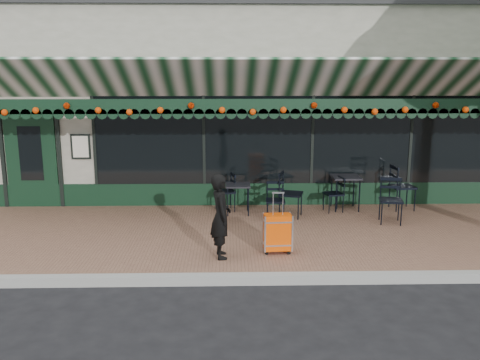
{
  "coord_description": "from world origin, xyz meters",
  "views": [
    {
      "loc": [
        -0.48,
        -7.16,
        3.08
      ],
      "look_at": [
        -0.26,
        1.6,
        1.23
      ],
      "focal_mm": 38.0,
      "sensor_mm": 36.0,
      "label": 1
    }
  ],
  "objects_px": {
    "woman": "(221,216)",
    "chair_b_left": "(225,192)",
    "chair_a_left": "(334,194)",
    "chair_a_right": "(403,187)",
    "suitcase": "(278,233)",
    "chair_a_front": "(391,201)",
    "cafe_table_a": "(346,180)",
    "cafe_table_b": "(238,187)",
    "chair_b_right": "(291,194)",
    "chair_b_front": "(275,201)"
  },
  "relations": [
    {
      "from": "cafe_table_a",
      "to": "chair_b_front",
      "type": "height_order",
      "value": "chair_b_front"
    },
    {
      "from": "cafe_table_a",
      "to": "chair_b_right",
      "type": "xyz_separation_m",
      "value": [
        -1.26,
        -0.56,
        -0.19
      ]
    },
    {
      "from": "chair_b_right",
      "to": "chair_a_left",
      "type": "bearing_deg",
      "value": -52.04
    },
    {
      "from": "cafe_table_b",
      "to": "chair_b_front",
      "type": "xyz_separation_m",
      "value": [
        0.75,
        -0.49,
        -0.18
      ]
    },
    {
      "from": "cafe_table_a",
      "to": "chair_b_left",
      "type": "bearing_deg",
      "value": -178.74
    },
    {
      "from": "woman",
      "to": "cafe_table_a",
      "type": "bearing_deg",
      "value": -51.31
    },
    {
      "from": "suitcase",
      "to": "chair_b_right",
      "type": "height_order",
      "value": "suitcase"
    },
    {
      "from": "cafe_table_b",
      "to": "chair_a_right",
      "type": "height_order",
      "value": "chair_a_right"
    },
    {
      "from": "chair_a_left",
      "to": "chair_a_right",
      "type": "xyz_separation_m",
      "value": [
        1.54,
        0.16,
        0.11
      ]
    },
    {
      "from": "woman",
      "to": "chair_b_right",
      "type": "bearing_deg",
      "value": -39.72
    },
    {
      "from": "suitcase",
      "to": "chair_a_right",
      "type": "distance_m",
      "value": 4.03
    },
    {
      "from": "chair_a_left",
      "to": "chair_b_left",
      "type": "bearing_deg",
      "value": -104.6
    },
    {
      "from": "chair_b_left",
      "to": "chair_b_right",
      "type": "xyz_separation_m",
      "value": [
        1.36,
        -0.5,
        0.06
      ]
    },
    {
      "from": "chair_a_front",
      "to": "chair_b_left",
      "type": "height_order",
      "value": "chair_a_front"
    },
    {
      "from": "chair_a_left",
      "to": "chair_b_left",
      "type": "height_order",
      "value": "chair_b_left"
    },
    {
      "from": "chair_a_left",
      "to": "woman",
      "type": "bearing_deg",
      "value": -52.66
    },
    {
      "from": "chair_b_front",
      "to": "chair_a_right",
      "type": "bearing_deg",
      "value": 17.16
    },
    {
      "from": "chair_a_front",
      "to": "chair_b_left",
      "type": "xyz_separation_m",
      "value": [
        -3.29,
        1.01,
        -0.04
      ]
    },
    {
      "from": "suitcase",
      "to": "chair_b_left",
      "type": "height_order",
      "value": "suitcase"
    },
    {
      "from": "cafe_table_b",
      "to": "chair_a_left",
      "type": "height_order",
      "value": "chair_a_left"
    },
    {
      "from": "cafe_table_a",
      "to": "chair_a_front",
      "type": "xyz_separation_m",
      "value": [
        0.66,
        -1.07,
        -0.21
      ]
    },
    {
      "from": "suitcase",
      "to": "chair_b_left",
      "type": "relative_size",
      "value": 1.24
    },
    {
      "from": "woman",
      "to": "chair_a_front",
      "type": "bearing_deg",
      "value": -69.83
    },
    {
      "from": "chair_a_front",
      "to": "woman",
      "type": "bearing_deg",
      "value": -140.78
    },
    {
      "from": "cafe_table_b",
      "to": "chair_a_right",
      "type": "distance_m",
      "value": 3.61
    },
    {
      "from": "chair_a_right",
      "to": "chair_a_left",
      "type": "bearing_deg",
      "value": 91.27
    },
    {
      "from": "cafe_table_b",
      "to": "chair_b_right",
      "type": "height_order",
      "value": "chair_b_right"
    },
    {
      "from": "woman",
      "to": "chair_b_front",
      "type": "distance_m",
      "value": 2.39
    },
    {
      "from": "woman",
      "to": "chair_a_left",
      "type": "height_order",
      "value": "woman"
    },
    {
      "from": "cafe_table_a",
      "to": "chair_a_right",
      "type": "bearing_deg",
      "value": -1.65
    },
    {
      "from": "suitcase",
      "to": "cafe_table_a",
      "type": "xyz_separation_m",
      "value": [
        1.75,
        2.73,
        0.32
      ]
    },
    {
      "from": "cafe_table_a",
      "to": "chair_a_front",
      "type": "bearing_deg",
      "value": -58.16
    },
    {
      "from": "suitcase",
      "to": "chair_b_right",
      "type": "relative_size",
      "value": 1.08
    },
    {
      "from": "chair_b_front",
      "to": "cafe_table_b",
      "type": "bearing_deg",
      "value": 149.23
    },
    {
      "from": "chair_a_left",
      "to": "chair_b_front",
      "type": "height_order",
      "value": "chair_b_front"
    },
    {
      "from": "chair_b_right",
      "to": "suitcase",
      "type": "bearing_deg",
      "value": -175.24
    },
    {
      "from": "chair_a_front",
      "to": "chair_b_right",
      "type": "relative_size",
      "value": 0.96
    },
    {
      "from": "chair_b_left",
      "to": "cafe_table_b",
      "type": "bearing_deg",
      "value": 34.0
    },
    {
      "from": "woman",
      "to": "suitcase",
      "type": "bearing_deg",
      "value": -88.03
    },
    {
      "from": "chair_a_left",
      "to": "chair_b_right",
      "type": "relative_size",
      "value": 0.81
    },
    {
      "from": "cafe_table_a",
      "to": "chair_b_front",
      "type": "relative_size",
      "value": 0.94
    },
    {
      "from": "chair_a_right",
      "to": "chair_b_right",
      "type": "height_order",
      "value": "chair_a_right"
    },
    {
      "from": "suitcase",
      "to": "chair_a_right",
      "type": "xyz_separation_m",
      "value": [
        2.99,
        2.69,
        0.15
      ]
    },
    {
      "from": "woman",
      "to": "chair_a_right",
      "type": "distance_m",
      "value": 4.86
    },
    {
      "from": "suitcase",
      "to": "chair_b_right",
      "type": "xyz_separation_m",
      "value": [
        0.48,
        2.17,
        0.13
      ]
    },
    {
      "from": "cafe_table_b",
      "to": "chair_b_right",
      "type": "distance_m",
      "value": 1.12
    },
    {
      "from": "chair_a_front",
      "to": "chair_b_left",
      "type": "bearing_deg",
      "value": 173.42
    },
    {
      "from": "chair_b_left",
      "to": "chair_b_front",
      "type": "height_order",
      "value": "chair_b_left"
    },
    {
      "from": "cafe_table_b",
      "to": "chair_a_right",
      "type": "bearing_deg",
      "value": 4.22
    },
    {
      "from": "woman",
      "to": "chair_b_left",
      "type": "distance_m",
      "value": 2.85
    }
  ]
}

